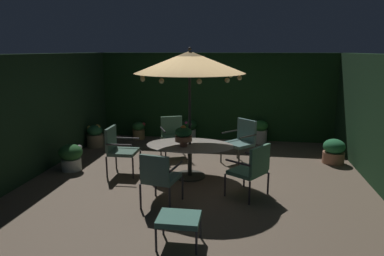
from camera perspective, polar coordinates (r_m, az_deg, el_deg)
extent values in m
cube|color=brown|center=(7.51, 1.23, -7.89)|extent=(7.42, 7.04, 0.02)
cube|color=#173517|center=(10.47, 3.83, 5.17)|extent=(7.42, 0.30, 2.54)
cube|color=#1B341E|center=(8.41, -23.52, 2.32)|extent=(0.30, 7.04, 2.54)
cylinder|color=#30312B|center=(7.48, -0.35, -7.78)|extent=(0.65, 0.65, 0.03)
cylinder|color=#30312B|center=(7.37, -0.36, -5.43)|extent=(0.09, 0.09, 0.68)
ellipsoid|color=#B6AC9F|center=(7.27, -0.36, -2.78)|extent=(1.82, 1.23, 0.03)
cylinder|color=#2F2C2E|center=(7.16, -0.37, 0.84)|extent=(0.06, 0.06, 2.32)
cone|color=tan|center=(7.01, -0.38, 10.68)|extent=(2.21, 2.21, 0.43)
sphere|color=#2F2C2E|center=(7.01, -0.38, 12.77)|extent=(0.07, 0.07, 0.07)
sphere|color=#F9DB8C|center=(6.92, 7.77, 8.09)|extent=(0.09, 0.09, 0.09)
sphere|color=#F9DB8C|center=(7.54, 6.34, 8.49)|extent=(0.09, 0.09, 0.09)
sphere|color=#F9DB8C|center=(7.91, 3.11, 8.73)|extent=(0.09, 0.09, 0.09)
sphere|color=#F9DB8C|center=(8.01, -1.22, 8.80)|extent=(0.09, 0.09, 0.09)
sphere|color=#F9DB8C|center=(7.73, -5.79, 8.60)|extent=(0.09, 0.09, 0.09)
sphere|color=#F9DB8C|center=(7.28, -8.11, 8.29)|extent=(0.09, 0.09, 0.09)
sphere|color=#F9DB8C|center=(6.63, -8.04, 7.89)|extent=(0.09, 0.09, 0.09)
sphere|color=#F9DB8C|center=(6.20, -4.97, 7.64)|extent=(0.09, 0.09, 0.09)
sphere|color=#F9DB8C|center=(6.06, 1.20, 7.58)|extent=(0.09, 0.09, 0.09)
sphere|color=#F9DB8C|center=(6.34, 5.75, 7.74)|extent=(0.09, 0.09, 0.09)
cylinder|color=#A7684C|center=(7.11, -1.39, -2.56)|extent=(0.16, 0.16, 0.11)
cylinder|color=#A16549|center=(7.09, -1.39, -1.72)|extent=(0.34, 0.34, 0.11)
ellipsoid|color=#1C502B|center=(7.06, -1.40, -0.68)|extent=(0.34, 0.34, 0.21)
sphere|color=orange|center=(7.04, -1.40, -0.06)|extent=(0.12, 0.12, 0.12)
cylinder|color=#302930|center=(6.49, 5.39, -9.25)|extent=(0.04, 0.04, 0.42)
cylinder|color=#302930|center=(6.95, 8.49, -7.82)|extent=(0.04, 0.04, 0.42)
cylinder|color=#302930|center=(6.20, 9.35, -10.42)|extent=(0.04, 0.04, 0.42)
cylinder|color=#302930|center=(6.68, 12.28, -8.82)|extent=(0.04, 0.04, 0.42)
cube|color=#497C5F|center=(6.49, 8.96, -7.03)|extent=(0.76, 0.78, 0.07)
cube|color=#497C5F|center=(6.27, 10.98, -5.11)|extent=(0.37, 0.52, 0.49)
cylinder|color=#302930|center=(6.17, 7.45, -5.62)|extent=(0.44, 0.31, 0.04)
cylinder|color=#302930|center=(6.65, 10.51, -4.37)|extent=(0.44, 0.31, 0.04)
cylinder|color=#2F312B|center=(7.93, 7.63, -5.13)|extent=(0.04, 0.04, 0.44)
cylinder|color=#2F312B|center=(8.34, 4.74, -4.18)|extent=(0.04, 0.04, 0.44)
cylinder|color=#2F312B|center=(8.32, 10.31, -4.38)|extent=(0.04, 0.04, 0.44)
cylinder|color=#2F312B|center=(8.70, 7.42, -3.52)|extent=(0.04, 0.04, 0.44)
cube|color=slate|center=(8.25, 7.57, -2.60)|extent=(0.79, 0.79, 0.07)
cube|color=slate|center=(8.36, 8.90, -0.36)|extent=(0.45, 0.43, 0.52)
cylinder|color=#2F312B|center=(7.99, 9.12, -1.35)|extent=(0.39, 0.41, 0.04)
cylinder|color=#2F312B|center=(8.39, 6.19, -0.59)|extent=(0.39, 0.41, 0.04)
cylinder|color=#2C2C2E|center=(8.52, -0.59, -3.76)|extent=(0.04, 0.04, 0.44)
cylinder|color=#2C2C2E|center=(8.40, -4.31, -4.05)|extent=(0.04, 0.04, 0.44)
cylinder|color=#2C2C2E|center=(9.08, -1.59, -2.74)|extent=(0.04, 0.04, 0.44)
cylinder|color=#2C2C2E|center=(8.96, -5.09, -2.99)|extent=(0.04, 0.04, 0.44)
cube|color=#537C60|center=(8.67, -2.91, -1.76)|extent=(0.75, 0.76, 0.07)
cube|color=#537C60|center=(8.88, -3.35, 0.39)|extent=(0.51, 0.28, 0.48)
cylinder|color=#2C2C2E|center=(8.68, -1.12, -0.03)|extent=(0.27, 0.53, 0.04)
cylinder|color=#2C2C2E|center=(8.55, -4.77, -0.26)|extent=(0.27, 0.53, 0.04)
cylinder|color=#302C2D|center=(7.90, -8.37, -5.17)|extent=(0.04, 0.04, 0.45)
cylinder|color=#302C2D|center=(7.39, -9.59, -6.49)|extent=(0.04, 0.04, 0.45)
cylinder|color=#302C2D|center=(8.08, -12.26, -4.95)|extent=(0.04, 0.04, 0.45)
cylinder|color=#302C2D|center=(7.57, -13.71, -6.21)|extent=(0.04, 0.04, 0.45)
cube|color=#4C6D5C|center=(7.65, -11.06, -3.84)|extent=(0.57, 0.57, 0.07)
cube|color=#4C6D5C|center=(7.67, -13.08, -1.70)|extent=(0.07, 0.55, 0.50)
cylinder|color=#302C2D|center=(7.85, -10.48, -1.63)|extent=(0.54, 0.05, 0.04)
cylinder|color=#302C2D|center=(7.33, -11.85, -2.71)|extent=(0.54, 0.05, 0.04)
cylinder|color=#302D33|center=(6.52, -5.97, -9.06)|extent=(0.04, 0.04, 0.44)
cylinder|color=#302D33|center=(6.32, -1.56, -9.69)|extent=(0.04, 0.04, 0.44)
cylinder|color=#302D33|center=(6.03, -8.39, -10.98)|extent=(0.04, 0.04, 0.44)
cylinder|color=#302D33|center=(5.82, -3.66, -11.76)|extent=(0.04, 0.04, 0.44)
cube|color=slate|center=(6.07, -4.93, -8.12)|extent=(0.61, 0.66, 0.07)
cube|color=slate|center=(5.74, -6.14, -6.63)|extent=(0.51, 0.15, 0.45)
cylinder|color=#302D33|center=(6.10, -7.26, -5.72)|extent=(0.13, 0.56, 0.04)
cylinder|color=#302D33|center=(5.89, -2.61, -6.30)|extent=(0.13, 0.56, 0.04)
cylinder|color=#2B2D34|center=(5.25, -4.70, -15.28)|extent=(0.03, 0.03, 0.33)
cylinder|color=#2B2D34|center=(5.17, 1.37, -15.71)|extent=(0.03, 0.03, 0.33)
cylinder|color=#2B2D34|center=(4.88, -5.89, -17.65)|extent=(0.03, 0.03, 0.33)
cylinder|color=#2B2D34|center=(4.79, 0.72, -18.19)|extent=(0.03, 0.03, 0.33)
cube|color=#477A6B|center=(4.92, -2.16, -14.59)|extent=(0.58, 0.48, 0.08)
cylinder|color=beige|center=(8.27, -19.02, -5.60)|extent=(0.43, 0.43, 0.27)
ellipsoid|color=#255A29|center=(8.19, -19.16, -3.77)|extent=(0.51, 0.51, 0.36)
sphere|color=beige|center=(8.09, -18.17, -3.70)|extent=(0.08, 0.08, 0.08)
sphere|color=silver|center=(8.24, -17.82, -3.00)|extent=(0.11, 0.11, 0.11)
sphere|color=silver|center=(8.33, -19.58, -2.84)|extent=(0.10, 0.10, 0.10)
sphere|color=beige|center=(8.20, -20.00, -2.99)|extent=(0.07, 0.07, 0.07)
sphere|color=silver|center=(8.11, -20.10, -3.34)|extent=(0.07, 0.07, 0.07)
sphere|color=silver|center=(8.01, -19.03, -3.91)|extent=(0.07, 0.07, 0.07)
cylinder|color=beige|center=(10.27, 10.95, -1.33)|extent=(0.42, 0.42, 0.38)
ellipsoid|color=#2B742D|center=(10.20, 11.02, 0.37)|extent=(0.45, 0.45, 0.31)
sphere|color=#DCCE5A|center=(10.22, 11.80, 0.50)|extent=(0.09, 0.09, 0.09)
sphere|color=#DED149|center=(10.36, 10.79, 0.60)|extent=(0.08, 0.08, 0.08)
sphere|color=yellow|center=(10.15, 10.14, 0.44)|extent=(0.10, 0.10, 0.10)
sphere|color=yellow|center=(10.07, 11.00, 0.35)|extent=(0.06, 0.06, 0.06)
cylinder|color=#A26B50|center=(8.95, 22.00, -4.48)|extent=(0.49, 0.49, 0.27)
ellipsoid|color=#256F40|center=(8.88, 22.14, -2.80)|extent=(0.50, 0.50, 0.35)
sphere|color=#E15379|center=(8.91, 23.09, -2.41)|extent=(0.08, 0.08, 0.08)
sphere|color=#DD4776|center=(9.08, 22.16, -2.43)|extent=(0.07, 0.07, 0.07)
sphere|color=#D75270|center=(8.92, 21.57, -2.17)|extent=(0.09, 0.09, 0.09)
sphere|color=#E74A79|center=(8.70, 21.51, -2.83)|extent=(0.07, 0.07, 0.07)
sphere|color=#EE5465|center=(8.77, 22.50, -3.01)|extent=(0.09, 0.09, 0.09)
cylinder|color=olive|center=(10.63, -8.67, -1.01)|extent=(0.36, 0.36, 0.29)
ellipsoid|color=#2C6930|center=(10.57, -8.71, 0.28)|extent=(0.37, 0.37, 0.26)
sphere|color=#C73B3B|center=(10.53, -7.88, 0.62)|extent=(0.10, 0.10, 0.10)
sphere|color=#DA323E|center=(10.69, -9.03, 0.72)|extent=(0.07, 0.07, 0.07)
sphere|color=#C23C40|center=(10.50, -9.12, 0.57)|extent=(0.08, 0.08, 0.08)
cylinder|color=silver|center=(10.46, -0.49, -1.03)|extent=(0.40, 0.40, 0.31)
ellipsoid|color=#19441D|center=(10.40, -0.49, 0.49)|extent=(0.48, 0.48, 0.33)
sphere|color=#B63573|center=(10.40, 0.20, 0.93)|extent=(0.09, 0.09, 0.09)
sphere|color=#A4327D|center=(10.54, 0.06, 0.84)|extent=(0.08, 0.08, 0.08)
sphere|color=#B9378C|center=(10.57, -0.84, 0.95)|extent=(0.08, 0.08, 0.08)
sphere|color=#AE307B|center=(10.41, -1.11, 0.50)|extent=(0.09, 0.09, 0.09)
sphere|color=#BD3B7E|center=(10.23, -0.95, 0.83)|extent=(0.09, 0.09, 0.09)
sphere|color=#B32D8A|center=(10.21, -0.23, 0.56)|extent=(0.08, 0.08, 0.08)
cylinder|color=#7C6E53|center=(9.98, -15.46, -2.02)|extent=(0.45, 0.45, 0.36)
ellipsoid|color=#256137|center=(9.92, -15.56, -0.39)|extent=(0.41, 0.41, 0.29)
sphere|color=yellow|center=(9.86, -14.93, 0.09)|extent=(0.09, 0.09, 0.09)
sphere|color=yellow|center=(9.96, -15.14, 0.27)|extent=(0.11, 0.11, 0.11)
sphere|color=#EFD556|center=(9.99, -15.56, 0.23)|extent=(0.08, 0.08, 0.08)
sphere|color=#E3CB54|center=(9.94, -16.42, 0.10)|extent=(0.09, 0.09, 0.09)
sphere|color=#E4BD54|center=(9.88, -16.15, -0.43)|extent=(0.08, 0.08, 0.08)
sphere|color=yellow|center=(9.80, -15.33, -0.52)|extent=(0.09, 0.09, 0.09)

